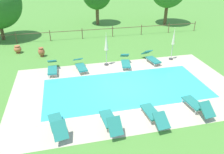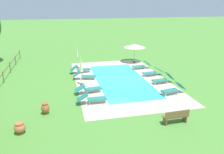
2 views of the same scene
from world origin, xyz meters
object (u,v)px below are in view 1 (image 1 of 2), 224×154
(sun_lounger_south_end, at_px, (52,68))
(sun_lounger_north_end, at_px, (197,105))
(sun_lounger_south_mid, at_px, (154,114))
(sun_lounger_south_far, at_px, (151,58))
(patio_umbrella_closed_row_centre, at_px, (173,39))
(sun_lounger_south_near_corner, at_px, (80,65))
(sun_lounger_north_far, at_px, (125,61))
(terracotta_urn_near_fence, at_px, (18,49))
(sun_lounger_north_mid, at_px, (57,125))
(patio_umbrella_closed_row_west, at_px, (106,44))
(terracotta_urn_by_tree, at_px, (41,52))
(sun_lounger_north_near_steps, at_px, (110,121))

(sun_lounger_south_end, bearing_deg, sun_lounger_north_end, -40.46)
(sun_lounger_south_mid, height_order, sun_lounger_south_end, sun_lounger_south_mid)
(sun_lounger_south_far, xyz_separation_m, patio_umbrella_closed_row_centre, (1.71, 0.16, 1.25))
(sun_lounger_south_near_corner, relative_size, sun_lounger_south_mid, 1.03)
(sun_lounger_north_far, bearing_deg, sun_lounger_south_mid, -93.56)
(sun_lounger_south_mid, distance_m, terracotta_urn_near_fence, 13.16)
(sun_lounger_north_end, height_order, terracotta_urn_near_fence, sun_lounger_north_end)
(terracotta_urn_near_fence, bearing_deg, sun_lounger_north_mid, -73.33)
(sun_lounger_north_far, relative_size, patio_umbrella_closed_row_west, 0.86)
(patio_umbrella_closed_row_centre, height_order, terracotta_urn_by_tree, patio_umbrella_closed_row_centre)
(terracotta_urn_by_tree, bearing_deg, sun_lounger_north_end, -48.80)
(sun_lounger_north_end, bearing_deg, sun_lounger_south_far, 89.70)
(sun_lounger_north_mid, height_order, sun_lounger_south_far, sun_lounger_north_mid)
(patio_umbrella_closed_row_centre, relative_size, terracotta_urn_near_fence, 3.97)
(sun_lounger_south_far, bearing_deg, sun_lounger_north_end, -90.30)
(sun_lounger_north_mid, distance_m, patio_umbrella_closed_row_centre, 10.89)
(sun_lounger_north_near_steps, bearing_deg, sun_lounger_south_far, 54.80)
(sun_lounger_north_end, xyz_separation_m, terracotta_urn_by_tree, (-8.12, 9.27, 0.03))
(sun_lounger_north_near_steps, bearing_deg, sun_lounger_south_near_corner, 96.59)
(sun_lounger_north_mid, xyz_separation_m, sun_lounger_south_far, (6.99, 6.27, -0.01))
(sun_lounger_south_end, bearing_deg, sun_lounger_north_mid, -87.33)
(sun_lounger_south_far, bearing_deg, sun_lounger_south_end, -179.17)
(sun_lounger_north_end, distance_m, patio_umbrella_closed_row_west, 7.47)
(sun_lounger_south_near_corner, height_order, sun_lounger_south_end, sun_lounger_south_end)
(sun_lounger_north_near_steps, relative_size, sun_lounger_south_end, 0.96)
(sun_lounger_north_far, bearing_deg, sun_lounger_south_far, 5.53)
(sun_lounger_south_far, bearing_deg, terracotta_urn_near_fence, 157.44)
(sun_lounger_south_far, bearing_deg, terracotta_urn_by_tree, 159.85)
(sun_lounger_south_mid, relative_size, terracotta_urn_near_fence, 3.26)
(sun_lounger_south_near_corner, bearing_deg, sun_lounger_north_mid, -104.78)
(sun_lounger_south_near_corner, xyz_separation_m, sun_lounger_south_far, (5.36, 0.11, 0.02))
(sun_lounger_north_mid, height_order, sun_lounger_south_mid, sun_lounger_north_mid)
(sun_lounger_north_mid, relative_size, sun_lounger_south_far, 0.98)
(sun_lounger_south_far, relative_size, sun_lounger_south_end, 1.02)
(sun_lounger_south_near_corner, distance_m, sun_lounger_south_mid, 7.01)
(sun_lounger_north_near_steps, distance_m, sun_lounger_north_mid, 2.38)
(sun_lounger_south_far, xyz_separation_m, sun_lounger_south_end, (-7.27, -0.11, -0.01))
(sun_lounger_north_mid, distance_m, sun_lounger_north_far, 7.80)
(sun_lounger_south_mid, bearing_deg, sun_lounger_north_end, 5.28)
(sun_lounger_south_mid, distance_m, terracotta_urn_by_tree, 11.06)
(sun_lounger_south_mid, relative_size, sun_lounger_south_end, 1.01)
(sun_lounger_north_end, height_order, patio_umbrella_closed_row_west, patio_umbrella_closed_row_west)
(sun_lounger_north_far, distance_m, sun_lounger_south_end, 5.19)
(sun_lounger_north_near_steps, distance_m, patio_umbrella_closed_row_centre, 9.31)
(sun_lounger_north_mid, xyz_separation_m, sun_lounger_north_end, (6.95, -0.01, -0.01))
(sun_lounger_south_mid, xyz_separation_m, terracotta_urn_near_fence, (-7.64, 10.71, -0.02))
(sun_lounger_south_far, distance_m, terracotta_urn_by_tree, 8.68)
(sun_lounger_south_near_corner, height_order, sun_lounger_south_far, sun_lounger_south_far)
(sun_lounger_south_mid, height_order, terracotta_urn_near_fence, sun_lounger_south_mid)
(patio_umbrella_closed_row_centre, bearing_deg, sun_lounger_south_mid, -122.18)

